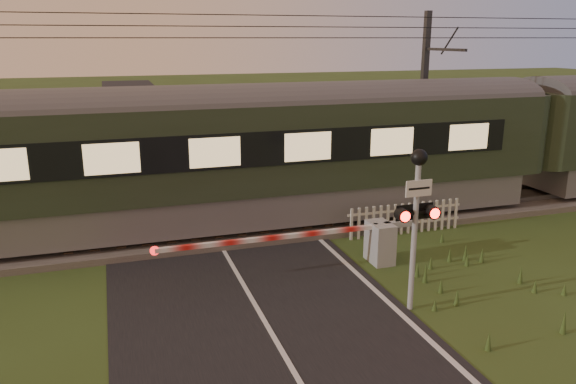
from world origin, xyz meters
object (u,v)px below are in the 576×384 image
object	(u,v)px
train	(522,137)
crossing_signal	(416,202)
picket_fence	(405,218)
boom_gate	(369,241)
catenary_mast	(424,100)

from	to	relation	value
train	crossing_signal	bearing A→B (deg)	-141.33
picket_fence	boom_gate	bearing A→B (deg)	-139.58
boom_gate	crossing_signal	world-z (taller)	crossing_signal
crossing_signal	train	bearing A→B (deg)	38.67
crossing_signal	catenary_mast	size ratio (longest dim) A/B	0.53
boom_gate	crossing_signal	xyz separation A→B (m)	(-0.24, -2.53, 1.76)
picket_fence	catenary_mast	size ratio (longest dim) A/B	0.56
train	catenary_mast	distance (m)	3.53
picket_fence	catenary_mast	bearing A→B (deg)	54.94
crossing_signal	catenary_mast	xyz separation A→B (m)	(5.11, 8.33, 0.99)
crossing_signal	picket_fence	distance (m)	5.13
boom_gate	picket_fence	size ratio (longest dim) A/B	1.82
boom_gate	picket_fence	distance (m)	2.61
train	boom_gate	world-z (taller)	train
crossing_signal	picket_fence	world-z (taller)	crossing_signal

